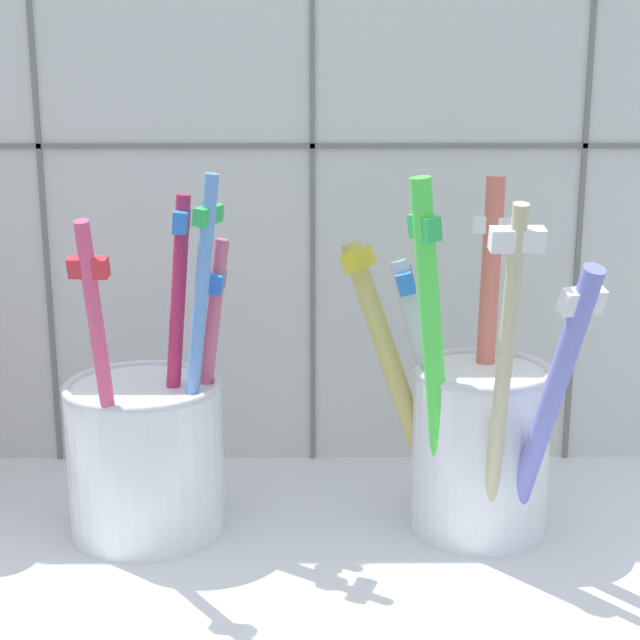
# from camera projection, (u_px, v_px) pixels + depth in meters

# --- Properties ---
(counter_slab) EXTENTS (0.64, 0.22, 0.02)m
(counter_slab) POSITION_uv_depth(u_px,v_px,m) (320.00, 554.00, 0.53)
(counter_slab) COLOR silver
(counter_slab) RESTS_ON ground
(tile_wall_back) EXTENTS (0.64, 0.02, 0.45)m
(tile_wall_back) POSITION_uv_depth(u_px,v_px,m) (319.00, 129.00, 0.59)
(tile_wall_back) COLOR silver
(tile_wall_back) RESTS_ON ground
(toothbrush_cup_left) EXTENTS (0.09, 0.10, 0.19)m
(toothbrush_cup_left) POSITION_uv_depth(u_px,v_px,m) (154.00, 447.00, 0.52)
(toothbrush_cup_left) COLOR white
(toothbrush_cup_left) RESTS_ON counter_slab
(toothbrush_cup_right) EXTENTS (0.12, 0.12, 0.19)m
(toothbrush_cup_right) POSITION_uv_depth(u_px,v_px,m) (484.00, 432.00, 0.52)
(toothbrush_cup_right) COLOR white
(toothbrush_cup_right) RESTS_ON counter_slab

